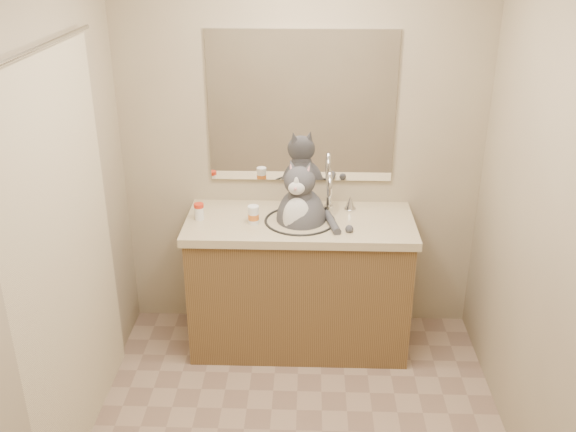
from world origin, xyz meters
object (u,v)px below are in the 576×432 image
object	(u,v)px
pill_bottle_orange	(253,215)
grey_canister	(255,218)
cat	(301,216)
pill_bottle_redcap	(199,211)

from	to	relation	value
pill_bottle_orange	grey_canister	distance (m)	0.02
cat	pill_bottle_orange	bearing A→B (deg)	-154.91
pill_bottle_redcap	pill_bottle_orange	world-z (taller)	pill_bottle_orange
cat	pill_bottle_redcap	size ratio (longest dim) A/B	5.94
pill_bottle_orange	grey_canister	bearing A→B (deg)	-8.93
cat	pill_bottle_redcap	distance (m)	0.60
cat	pill_bottle_redcap	world-z (taller)	cat
grey_canister	cat	bearing A→B (deg)	12.56
cat	pill_bottle_orange	xyz separation A→B (m)	(-0.27, -0.06, 0.02)
pill_bottle_redcap	grey_canister	bearing A→B (deg)	-8.70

